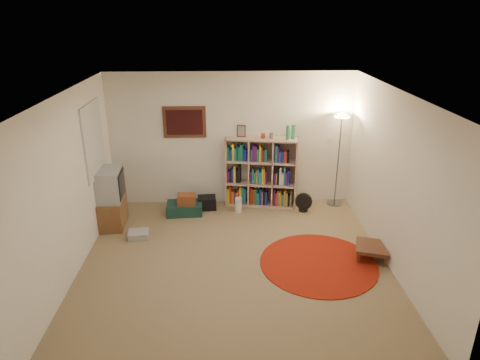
# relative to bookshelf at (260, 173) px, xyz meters

# --- Properties ---
(room) EXTENTS (4.54, 4.54, 2.54)m
(room) POSITION_rel_bookshelf_xyz_m (-0.59, -2.05, 0.62)
(room) COLOR #826C4C
(room) RESTS_ON ground
(bookshelf) EXTENTS (1.37, 0.60, 1.59)m
(bookshelf) POSITION_rel_bookshelf_xyz_m (0.00, 0.00, 0.00)
(bookshelf) COLOR tan
(bookshelf) RESTS_ON ground
(floor_lamp) EXTENTS (0.40, 0.40, 1.78)m
(floor_lamp) POSITION_rel_bookshelf_xyz_m (1.45, -0.06, 0.84)
(floor_lamp) COLOR gray
(floor_lamp) RESTS_ON ground
(floor_fan) EXTENTS (0.32, 0.21, 0.36)m
(floor_fan) POSITION_rel_bookshelf_xyz_m (0.79, -0.36, -0.46)
(floor_fan) COLOR black
(floor_fan) RESTS_ON ground
(tv_stand) EXTENTS (0.53, 0.73, 1.03)m
(tv_stand) POSITION_rel_bookshelf_xyz_m (-2.66, -0.77, -0.15)
(tv_stand) COLOR brown
(tv_stand) RESTS_ON ground
(dvd_box) EXTENTS (0.36, 0.31, 0.11)m
(dvd_box) POSITION_rel_bookshelf_xyz_m (-2.10, -1.24, -0.59)
(dvd_box) COLOR #A6A5AA
(dvd_box) RESTS_ON ground
(suitcase) EXTENTS (0.66, 0.45, 0.21)m
(suitcase) POSITION_rel_bookshelf_xyz_m (-1.41, -0.36, -0.54)
(suitcase) COLOR #12322B
(suitcase) RESTS_ON ground
(wicker_basket) EXTENTS (0.33, 0.24, 0.19)m
(wicker_basket) POSITION_rel_bookshelf_xyz_m (-1.37, -0.40, -0.34)
(wicker_basket) COLOR brown
(wicker_basket) RESTS_ON suitcase
(duffel_bag) EXTENTS (0.36, 0.30, 0.23)m
(duffel_bag) POSITION_rel_bookshelf_xyz_m (-1.01, -0.16, -0.53)
(duffel_bag) COLOR black
(duffel_bag) RESTS_ON ground
(paper_towel) EXTENTS (0.14, 0.14, 0.27)m
(paper_towel) POSITION_rel_bookshelf_xyz_m (-0.42, -0.32, -0.51)
(paper_towel) COLOR white
(paper_towel) RESTS_ON ground
(red_rug) EXTENTS (1.73, 1.73, 0.02)m
(red_rug) POSITION_rel_bookshelf_xyz_m (0.70, -2.14, -0.63)
(red_rug) COLOR maroon
(red_rug) RESTS_ON ground
(side_table) EXTENTS (0.59, 0.59, 0.22)m
(side_table) POSITION_rel_bookshelf_xyz_m (1.53, -2.01, -0.46)
(side_table) COLOR #472519
(side_table) RESTS_ON ground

